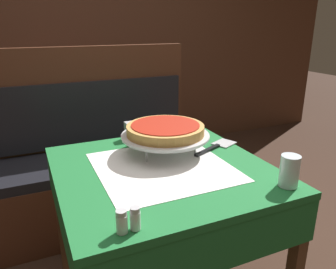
# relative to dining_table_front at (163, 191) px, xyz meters

# --- Properties ---
(dining_table_front) EXTENTS (0.88, 0.88, 0.74)m
(dining_table_front) POSITION_rel_dining_table_front_xyz_m (0.00, 0.00, 0.00)
(dining_table_front) COLOR #1E6B33
(dining_table_front) RESTS_ON ground_plane
(dining_table_rear) EXTENTS (0.69, 0.69, 0.73)m
(dining_table_rear) POSITION_rel_dining_table_front_xyz_m (-0.29, 1.63, 0.01)
(dining_table_rear) COLOR red
(dining_table_rear) RESTS_ON ground_plane
(booth_bench) EXTENTS (1.48, 0.51, 1.17)m
(booth_bench) POSITION_rel_dining_table_front_xyz_m (-0.15, 0.87, -0.28)
(booth_bench) COLOR #4C2819
(booth_bench) RESTS_ON ground_plane
(back_wall_panel) EXTENTS (6.00, 0.04, 2.40)m
(back_wall_panel) POSITION_rel_dining_table_front_xyz_m (0.00, 2.09, 0.58)
(back_wall_panel) COLOR #4C2D1E
(back_wall_panel) RESTS_ON ground_plane
(pizza_pan_stand) EXTENTS (0.41, 0.41, 0.09)m
(pizza_pan_stand) POSITION_rel_dining_table_front_xyz_m (0.07, 0.14, 0.20)
(pizza_pan_stand) COLOR #ADADB2
(pizza_pan_stand) RESTS_ON dining_table_front
(deep_dish_pizza) EXTENTS (0.36, 0.36, 0.05)m
(deep_dish_pizza) POSITION_rel_dining_table_front_xyz_m (0.07, 0.14, 0.23)
(deep_dish_pizza) COLOR #C68E47
(deep_dish_pizza) RESTS_ON pizza_pan_stand
(pizza_server) EXTENTS (0.28, 0.17, 0.01)m
(pizza_server) POSITION_rel_dining_table_front_xyz_m (0.32, 0.10, 0.12)
(pizza_server) COLOR #BCBCC1
(pizza_server) RESTS_ON dining_table_front
(water_glass_near) EXTENTS (0.07, 0.07, 0.12)m
(water_glass_near) POSITION_rel_dining_table_front_xyz_m (0.36, -0.35, 0.18)
(water_glass_near) COLOR silver
(water_glass_near) RESTS_ON dining_table_front
(salt_shaker) EXTENTS (0.03, 0.03, 0.07)m
(salt_shaker) POSITION_rel_dining_table_front_xyz_m (-0.29, -0.38, 0.15)
(salt_shaker) COLOR silver
(salt_shaker) RESTS_ON dining_table_front
(pepper_shaker) EXTENTS (0.03, 0.03, 0.07)m
(pepper_shaker) POSITION_rel_dining_table_front_xyz_m (-0.25, -0.38, 0.15)
(pepper_shaker) COLOR silver
(pepper_shaker) RESTS_ON dining_table_front
(napkin_holder) EXTENTS (0.10, 0.05, 0.09)m
(napkin_holder) POSITION_rel_dining_table_front_xyz_m (0.01, 0.39, 0.16)
(napkin_holder) COLOR #B2B2B7
(napkin_holder) RESTS_ON dining_table_front
(condiment_caddy) EXTENTS (0.13, 0.13, 0.18)m
(condiment_caddy) POSITION_rel_dining_table_front_xyz_m (-0.26, 1.61, 0.16)
(condiment_caddy) COLOR black
(condiment_caddy) RESTS_ON dining_table_rear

